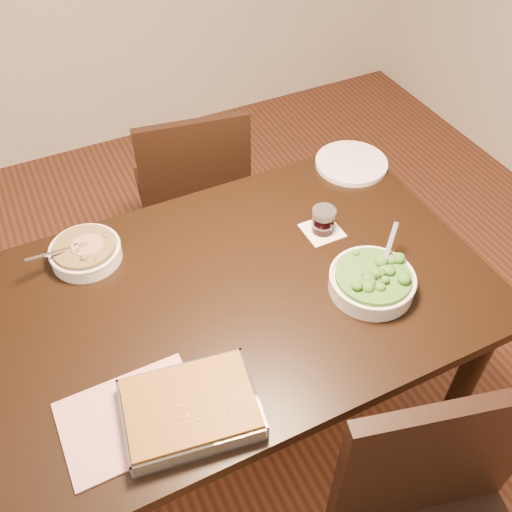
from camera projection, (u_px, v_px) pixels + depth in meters
ground at (242, 422)px, 2.13m from camera, size 4.00×4.00×0.00m
table at (237, 312)px, 1.66m from camera, size 1.40×0.90×0.75m
magazine_a at (132, 418)px, 1.32m from camera, size 0.32×0.24×0.01m
coaster at (322, 231)px, 1.76m from camera, size 0.11×0.11×0.00m
stew_bowl at (85, 251)px, 1.65m from camera, size 0.23×0.21×0.08m
broccoli_bowl at (372, 281)px, 1.57m from camera, size 0.24×0.24×0.09m
baking_dish at (190, 409)px, 1.31m from camera, size 0.34×0.27×0.06m
wine_tumbler at (323, 220)px, 1.72m from camera, size 0.07×0.07×0.08m
dinner_plate at (351, 163)px, 1.98m from camera, size 0.25×0.25×0.02m
chair_far at (193, 191)px, 2.29m from camera, size 0.47×0.47×0.88m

